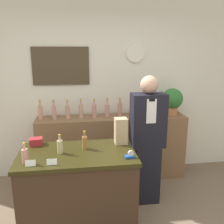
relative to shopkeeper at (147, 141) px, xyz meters
name	(u,v)px	position (x,y,z in m)	size (l,w,h in m)	color
back_wall	(96,89)	(-0.57, 0.95, 0.53)	(5.20, 0.09, 2.70)	silver
back_shelf	(112,147)	(-0.35, 0.68, -0.34)	(2.22, 0.42, 0.98)	brown
display_counter	(79,195)	(-0.88, -0.53, -0.35)	(1.16, 0.67, 0.96)	#382619
shopkeeper	(147,141)	(0.00, 0.00, 0.00)	(0.42, 0.26, 1.66)	black
potted_plant	(172,100)	(0.56, 0.65, 0.38)	(0.31, 0.31, 0.41)	#B27047
paper_bag	(121,131)	(-0.40, -0.34, 0.27)	(0.13, 0.12, 0.29)	tan
tape_dispenser	(130,155)	(-0.38, -0.72, 0.15)	(0.09, 0.06, 0.07)	#1E4799
price_card_left	(30,163)	(-1.29, -0.77, 0.16)	(0.09, 0.02, 0.06)	white
price_card_right	(52,162)	(-1.10, -0.77, 0.16)	(0.09, 0.02, 0.06)	white
gift_box	(36,141)	(-1.31, -0.25, 0.17)	(0.15, 0.12, 0.07)	maroon
counter_bottle_0	(25,155)	(-1.34, -0.69, 0.20)	(0.06, 0.06, 0.20)	tan
counter_bottle_1	(60,146)	(-1.04, -0.52, 0.20)	(0.06, 0.06, 0.20)	tan
counter_bottle_2	(85,142)	(-0.80, -0.44, 0.20)	(0.06, 0.06, 0.20)	#9A6838
shelf_bottle_0	(40,112)	(-1.39, 0.69, 0.26)	(0.07, 0.07, 0.29)	tan
shelf_bottle_1	(54,112)	(-1.19, 0.67, 0.26)	(0.07, 0.07, 0.29)	tan
shelf_bottle_2	(68,112)	(-1.00, 0.66, 0.26)	(0.07, 0.07, 0.29)	tan
shelf_bottle_3	(81,111)	(-0.81, 0.69, 0.26)	(0.07, 0.07, 0.29)	tan
shelf_bottle_4	(94,111)	(-0.62, 0.66, 0.26)	(0.07, 0.07, 0.29)	tan
shelf_bottle_5	(107,110)	(-0.43, 0.68, 0.26)	(0.07, 0.07, 0.29)	tan
shelf_bottle_6	(120,109)	(-0.23, 0.69, 0.26)	(0.07, 0.07, 0.29)	tan
shelf_bottle_7	(133,109)	(-0.04, 0.67, 0.26)	(0.07, 0.07, 0.29)	tan
shelf_bottle_8	(145,109)	(0.15, 0.68, 0.26)	(0.07, 0.07, 0.29)	tan
shelf_bottle_9	(157,108)	(0.34, 0.67, 0.26)	(0.07, 0.07, 0.29)	tan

